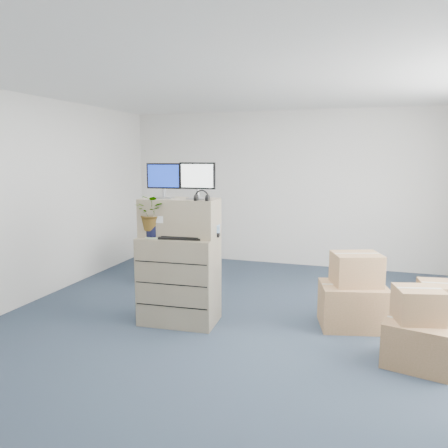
% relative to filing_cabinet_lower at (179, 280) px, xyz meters
% --- Properties ---
extents(ground, '(7.00, 7.00, 0.00)m').
position_rel_filing_cabinet_lower_xyz_m(ground, '(0.76, -0.23, -0.52)').
color(ground, '#222E3E').
rests_on(ground, ground).
extents(wall_back, '(6.00, 0.02, 2.80)m').
position_rel_filing_cabinet_lower_xyz_m(wall_back, '(0.76, 3.28, 0.88)').
color(wall_back, silver).
rests_on(wall_back, ground).
extents(filing_cabinet_lower, '(0.92, 0.59, 1.05)m').
position_rel_filing_cabinet_lower_xyz_m(filing_cabinet_lower, '(0.00, 0.00, 0.00)').
color(filing_cabinet_lower, gray).
rests_on(filing_cabinet_lower, ground).
extents(filing_cabinet_upper, '(0.92, 0.49, 0.45)m').
position_rel_filing_cabinet_lower_xyz_m(filing_cabinet_upper, '(-0.00, 0.05, 0.75)').
color(filing_cabinet_upper, gray).
rests_on(filing_cabinet_upper, filing_cabinet_lower).
extents(monitor_left, '(0.42, 0.17, 0.41)m').
position_rel_filing_cabinet_lower_xyz_m(monitor_left, '(-0.18, 0.01, 1.20)').
color(monitor_left, '#99999E').
rests_on(monitor_left, filing_cabinet_upper).
extents(monitor_right, '(0.43, 0.17, 0.42)m').
position_rel_filing_cabinet_lower_xyz_m(monitor_right, '(0.23, 0.04, 1.21)').
color(monitor_right, '#99999E').
rests_on(monitor_right, filing_cabinet_upper).
extents(headphones, '(0.16, 0.03, 0.16)m').
position_rel_filing_cabinet_lower_xyz_m(headphones, '(0.34, -0.12, 1.02)').
color(headphones, black).
rests_on(headphones, filing_cabinet_upper).
extents(keyboard, '(0.52, 0.28, 0.03)m').
position_rel_filing_cabinet_lower_xyz_m(keyboard, '(0.07, -0.10, 0.54)').
color(keyboard, black).
rests_on(keyboard, filing_cabinet_lower).
extents(mouse, '(0.09, 0.07, 0.03)m').
position_rel_filing_cabinet_lower_xyz_m(mouse, '(0.31, -0.09, 0.54)').
color(mouse, silver).
rests_on(mouse, filing_cabinet_lower).
extents(water_bottle, '(0.07, 0.07, 0.25)m').
position_rel_filing_cabinet_lower_xyz_m(water_bottle, '(0.08, 0.02, 0.65)').
color(water_bottle, gray).
rests_on(water_bottle, filing_cabinet_lower).
extents(phone_dock, '(0.06, 0.05, 0.13)m').
position_rel_filing_cabinet_lower_xyz_m(phone_dock, '(-0.09, 0.06, 0.57)').
color(phone_dock, silver).
rests_on(phone_dock, filing_cabinet_lower).
extents(external_drive, '(0.20, 0.17, 0.05)m').
position_rel_filing_cabinet_lower_xyz_m(external_drive, '(0.37, 0.14, 0.55)').
color(external_drive, black).
rests_on(external_drive, filing_cabinet_lower).
extents(tissue_box, '(0.26, 0.18, 0.09)m').
position_rel_filing_cabinet_lower_xyz_m(tissue_box, '(0.35, 0.12, 0.62)').
color(tissue_box, '#3D85D2').
rests_on(tissue_box, external_drive).
extents(potted_plant, '(0.47, 0.50, 0.41)m').
position_rel_filing_cabinet_lower_xyz_m(potted_plant, '(-0.27, -0.13, 0.76)').
color(potted_plant, '#A9CCA4').
rests_on(potted_plant, filing_cabinet_lower).
extents(office_chair, '(1.01, 0.97, 0.85)m').
position_rel_filing_cabinet_lower_xyz_m(office_chair, '(-0.75, 1.68, -0.10)').
color(office_chair, '#57575C').
rests_on(office_chair, ground).
extents(cardboard_boxes, '(1.95, 1.73, 0.88)m').
position_rel_filing_cabinet_lower_xyz_m(cardboard_boxes, '(2.49, 0.35, -0.19)').
color(cardboard_boxes, olive).
rests_on(cardboard_boxes, ground).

